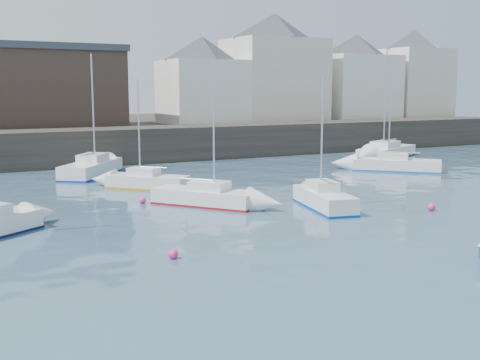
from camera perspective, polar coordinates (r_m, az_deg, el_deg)
name	(u,v)px	position (r m, az deg, el deg)	size (l,w,h in m)	color
water	(391,263)	(23.03, 14.11, -7.67)	(220.00, 220.00, 0.00)	#2D4760
quay_wall	(118,145)	(53.73, -11.46, 3.25)	(90.00, 5.00, 3.00)	#28231E
land_strip	(73,133)	(71.15, -15.54, 4.30)	(90.00, 32.00, 2.80)	#28231E
bldg_east_a	(274,67)	(68.06, 3.27, 10.66)	(13.36, 13.36, 11.80)	beige
bldg_east_b	(356,76)	(73.88, 10.91, 9.63)	(11.88, 11.88, 9.95)	white
bldg_east_c	(413,73)	(79.79, 16.07, 9.72)	(11.14, 11.14, 10.95)	beige
bldg_east_d	(202,79)	(63.43, -3.60, 9.50)	(11.14, 11.14, 8.95)	white
warehouse	(29,86)	(60.06, -19.35, 8.38)	(16.40, 10.40, 7.60)	#3D2D26
sailboat_b	(205,196)	(33.21, -3.32, -1.57)	(5.09, 5.85, 7.61)	silver
sailboat_c	(324,199)	(32.62, 7.97, -1.75)	(2.85, 5.54, 6.98)	silver
sailboat_d	(396,164)	(48.75, 14.60, 1.45)	(6.27, 6.23, 8.54)	silver
sailboat_f	(147,181)	(39.19, -8.80, -0.10)	(4.95, 5.05, 6.97)	silver
sailboat_g	(387,152)	(58.03, 13.72, 2.64)	(8.25, 5.68, 10.04)	silver
sailboat_h	(92,168)	(45.84, -13.90, 1.12)	(5.99, 6.85, 8.93)	silver
buoy_near	(173,259)	(23.08, -6.34, -7.42)	(0.38, 0.38, 0.38)	#E92497
buoy_mid	(431,210)	(33.42, 17.68, -2.76)	(0.40, 0.40, 0.40)	#E92497
buoy_far	(143,204)	(34.18, -9.21, -2.22)	(0.39, 0.39, 0.39)	#E92497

